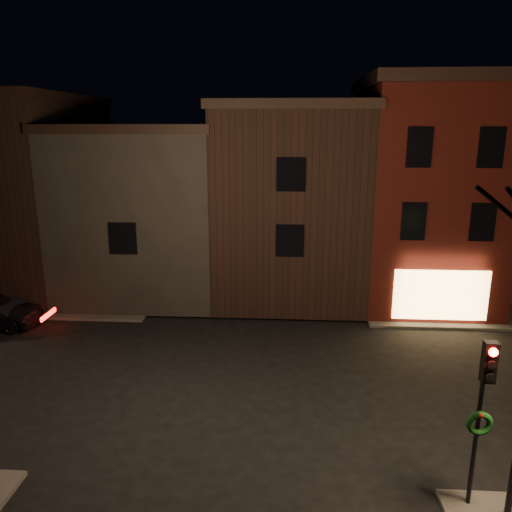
{
  "coord_description": "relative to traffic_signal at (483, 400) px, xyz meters",
  "views": [
    {
      "loc": [
        1.39,
        -15.28,
        8.45
      ],
      "look_at": [
        0.1,
        4.76,
        3.2
      ],
      "focal_mm": 35.0,
      "sensor_mm": 36.0,
      "label": 1
    }
  ],
  "objects": [
    {
      "name": "ground",
      "position": [
        -5.6,
        5.51,
        -2.81
      ],
      "size": [
        120.0,
        120.0,
        0.0
      ],
      "primitive_type": "plane",
      "color": "black",
      "rests_on": "ground"
    },
    {
      "name": "sidewalk_far_left",
      "position": [
        -25.6,
        25.51,
        -2.75
      ],
      "size": [
        30.0,
        30.0,
        0.12
      ],
      "primitive_type": "cube",
      "color": "#2D2B28",
      "rests_on": "ground"
    },
    {
      "name": "corner_building",
      "position": [
        2.4,
        14.98,
        2.59
      ],
      "size": [
        6.5,
        8.5,
        10.5
      ],
      "color": "#48110C",
      "rests_on": "ground"
    },
    {
      "name": "row_building_a",
      "position": [
        -4.1,
        16.01,
        2.03
      ],
      "size": [
        7.3,
        10.3,
        9.4
      ],
      "color": "black",
      "rests_on": "ground"
    },
    {
      "name": "row_building_b",
      "position": [
        -11.35,
        16.01,
        1.53
      ],
      "size": [
        7.8,
        10.3,
        8.4
      ],
      "color": "black",
      "rests_on": "ground"
    },
    {
      "name": "row_building_c",
      "position": [
        -18.6,
        16.01,
        2.28
      ],
      "size": [
        7.3,
        10.3,
        9.9
      ],
      "color": "black",
      "rests_on": "ground"
    },
    {
      "name": "traffic_signal",
      "position": [
        0.0,
        0.0,
        0.0
      ],
      "size": [
        0.58,
        0.38,
        4.05
      ],
      "color": "black",
      "rests_on": "sidewalk_near_right"
    }
  ]
}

